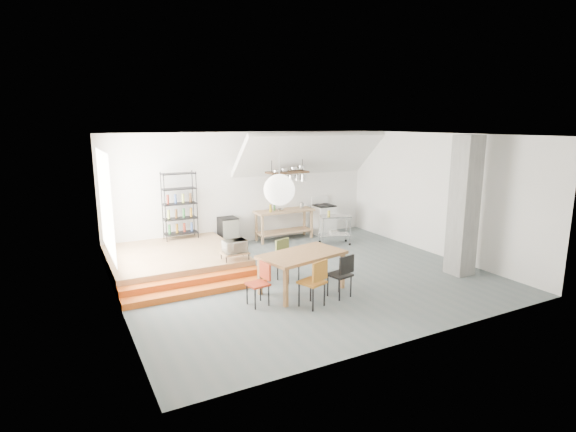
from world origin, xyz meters
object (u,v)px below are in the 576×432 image
mini_fridge (228,232)px  stove (324,219)px  dining_table (302,257)px  rolling_cart (335,226)px

mini_fridge → stove: bearing=-0.8°
dining_table → rolling_cart: bearing=34.1°
stove → rolling_cart: bearing=-106.9°
rolling_cart → stove: bearing=92.3°
stove → mini_fridge: 3.16m
dining_table → rolling_cart: 3.85m
dining_table → mini_fridge: size_ratio=2.27×
dining_table → mini_fridge: mini_fridge is taller
mini_fridge → rolling_cart: bearing=-23.2°
dining_table → rolling_cart: size_ratio=1.99×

